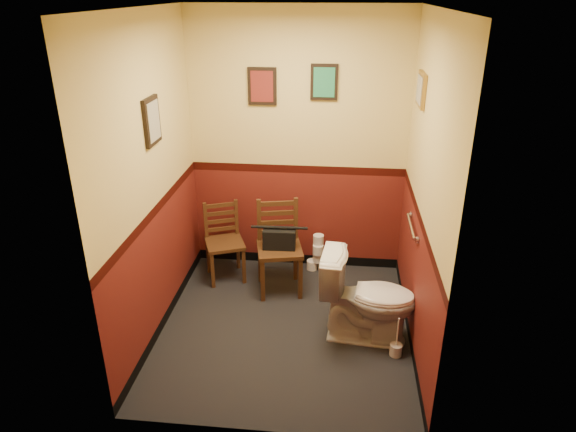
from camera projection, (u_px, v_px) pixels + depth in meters
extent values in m
cube|color=black|center=(285.00, 327.00, 4.67)|extent=(2.20, 2.40, 0.00)
cube|color=silver|center=(284.00, 8.00, 3.56)|extent=(2.20, 2.40, 0.00)
cube|color=maroon|center=(298.00, 147.00, 5.20)|extent=(2.20, 0.00, 2.70)
cube|color=maroon|center=(262.00, 262.00, 3.02)|extent=(2.20, 0.00, 2.70)
cube|color=maroon|center=(152.00, 184.00, 4.22)|extent=(0.00, 2.40, 2.70)
cube|color=maroon|center=(424.00, 194.00, 4.01)|extent=(0.00, 2.40, 2.70)
cylinder|color=silver|center=(411.00, 227.00, 4.40)|extent=(0.03, 0.50, 0.03)
cylinder|color=silver|center=(417.00, 240.00, 4.17)|extent=(0.02, 0.06, 0.06)
cylinder|color=silver|center=(410.00, 215.00, 4.63)|extent=(0.02, 0.06, 0.06)
cube|color=black|center=(262.00, 86.00, 4.97)|extent=(0.28, 0.03, 0.36)
cube|color=maroon|center=(262.00, 87.00, 4.96)|extent=(0.22, 0.01, 0.30)
cube|color=black|center=(324.00, 82.00, 4.90)|extent=(0.26, 0.03, 0.34)
cube|color=#277F56|center=(324.00, 82.00, 4.88)|extent=(0.20, 0.01, 0.28)
cube|color=black|center=(152.00, 121.00, 4.10)|extent=(0.03, 0.30, 0.38)
cube|color=#9F977D|center=(154.00, 121.00, 4.10)|extent=(0.01, 0.24, 0.31)
cube|color=olive|center=(421.00, 90.00, 4.27)|extent=(0.03, 0.34, 0.28)
cube|color=#9F977D|center=(419.00, 90.00, 4.27)|extent=(0.01, 0.28, 0.22)
imported|color=white|center=(368.00, 298.00, 4.38)|extent=(0.86, 0.54, 0.80)
cylinder|color=silver|center=(396.00, 350.00, 4.30)|extent=(0.10, 0.10, 0.10)
cylinder|color=silver|center=(398.00, 333.00, 4.23)|extent=(0.01, 0.01, 0.29)
cube|color=#462915|center=(225.00, 243.00, 5.31)|extent=(0.49, 0.49, 0.04)
cube|color=#462915|center=(213.00, 270.00, 5.21)|extent=(0.05, 0.05, 0.40)
cube|color=#462915|center=(208.00, 255.00, 5.49)|extent=(0.05, 0.05, 0.40)
cube|color=#462915|center=(244.00, 266.00, 5.29)|extent=(0.05, 0.05, 0.40)
cube|color=#462915|center=(238.00, 251.00, 5.57)|extent=(0.05, 0.05, 0.40)
cube|color=#462915|center=(206.00, 221.00, 5.33)|extent=(0.05, 0.04, 0.40)
cube|color=#462915|center=(236.00, 217.00, 5.41)|extent=(0.05, 0.04, 0.40)
cube|color=#462915|center=(222.00, 229.00, 5.42)|extent=(0.29, 0.13, 0.04)
cube|color=#462915|center=(221.00, 221.00, 5.38)|extent=(0.29, 0.13, 0.04)
cube|color=#462915|center=(221.00, 213.00, 5.34)|extent=(0.29, 0.13, 0.04)
cube|color=#462915|center=(220.00, 205.00, 5.31)|extent=(0.29, 0.13, 0.04)
cube|color=#462915|center=(279.00, 249.00, 5.06)|extent=(0.51, 0.51, 0.04)
cube|color=#462915|center=(263.00, 280.00, 4.97)|extent=(0.05, 0.05, 0.46)
cube|color=#462915|center=(260.00, 262.00, 5.31)|extent=(0.05, 0.05, 0.46)
cube|color=#462915|center=(300.00, 278.00, 5.01)|extent=(0.05, 0.05, 0.46)
cube|color=#462915|center=(296.00, 260.00, 5.35)|extent=(0.05, 0.05, 0.46)
cube|color=#462915|center=(259.00, 221.00, 5.12)|extent=(0.05, 0.04, 0.46)
cube|color=#462915|center=(296.00, 219.00, 5.16)|extent=(0.05, 0.04, 0.46)
cube|color=#462915|center=(278.00, 232.00, 5.20)|extent=(0.35, 0.10, 0.05)
cube|color=#462915|center=(278.00, 222.00, 5.15)|extent=(0.35, 0.10, 0.05)
cube|color=#462915|center=(277.00, 213.00, 5.11)|extent=(0.35, 0.10, 0.05)
cube|color=#462915|center=(277.00, 204.00, 5.07)|extent=(0.35, 0.10, 0.05)
cube|color=black|center=(279.00, 238.00, 5.02)|extent=(0.32, 0.17, 0.20)
cylinder|color=black|center=(279.00, 228.00, 4.97)|extent=(0.28, 0.04, 0.03)
cylinder|color=silver|center=(312.00, 265.00, 5.61)|extent=(0.11, 0.11, 0.10)
cylinder|color=silver|center=(323.00, 265.00, 5.60)|extent=(0.11, 0.11, 0.10)
cylinder|color=silver|center=(318.00, 257.00, 5.55)|extent=(0.11, 0.11, 0.10)
cylinder|color=silver|center=(318.00, 250.00, 5.49)|extent=(0.11, 0.11, 0.10)
cylinder|color=silver|center=(318.00, 240.00, 5.48)|extent=(0.11, 0.11, 0.10)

